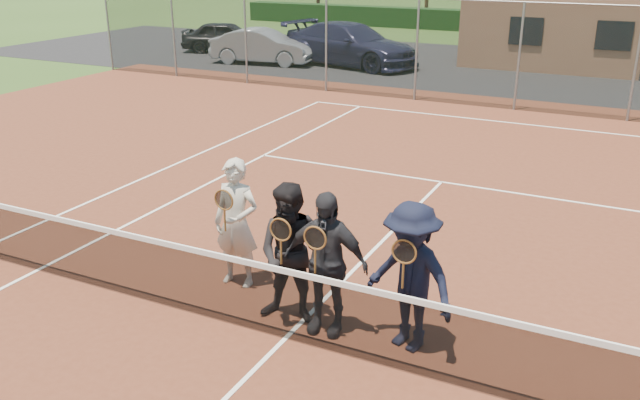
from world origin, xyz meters
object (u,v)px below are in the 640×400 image
(player_c, at_px, (325,263))
(player_d, at_px, (410,277))
(car_b, at_px, (263,46))
(player_a, at_px, (237,223))
(car_a, at_px, (227,37))
(car_c, at_px, (351,45))
(tennis_net, at_px, (285,301))
(player_b, at_px, (292,254))

(player_c, height_order, player_d, same)
(car_b, xyz_separation_m, player_c, (10.99, -16.94, 0.24))
(player_a, bearing_deg, player_c, -19.31)
(car_a, xyz_separation_m, car_c, (6.38, -0.93, 0.15))
(car_c, bearing_deg, tennis_net, -145.19)
(car_b, bearing_deg, player_a, -158.59)
(car_c, bearing_deg, car_a, 94.85)
(car_a, relative_size, player_d, 2.17)
(car_b, height_order, player_c, player_c)
(player_a, distance_m, player_d, 2.68)
(car_b, height_order, car_c, car_c)
(tennis_net, height_order, player_c, player_c)
(car_a, distance_m, player_a, 22.23)
(car_b, relative_size, player_a, 2.29)
(car_a, height_order, player_d, player_d)
(car_a, relative_size, tennis_net, 0.33)
(player_a, bearing_deg, tennis_net, -37.35)
(car_c, distance_m, player_d, 19.95)
(car_b, xyz_separation_m, player_a, (9.37, -16.37, 0.24))
(car_b, relative_size, player_d, 2.29)
(car_c, distance_m, player_a, 18.51)
(tennis_net, relative_size, player_b, 6.49)
(player_a, height_order, player_b, same)
(player_b, bearing_deg, tennis_net, -72.93)
(car_c, distance_m, player_c, 19.61)
(player_a, distance_m, player_b, 1.26)
(car_c, height_order, player_b, player_b)
(player_a, relative_size, player_d, 1.00)
(player_c, xyz_separation_m, player_d, (1.03, 0.10, -0.00))
(car_a, bearing_deg, player_c, -163.78)
(car_c, relative_size, player_a, 3.14)
(player_b, distance_m, player_c, 0.47)
(player_b, relative_size, player_c, 1.00)
(tennis_net, bearing_deg, player_b, 107.07)
(player_b, relative_size, player_d, 1.00)
(car_c, xyz_separation_m, player_d, (8.70, -17.95, 0.10))
(car_b, distance_m, car_c, 3.50)
(car_a, relative_size, car_b, 0.95)
(player_c, distance_m, player_d, 1.03)
(car_a, bearing_deg, car_b, -143.89)
(car_a, height_order, car_b, car_b)
(player_a, bearing_deg, car_c, 109.13)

